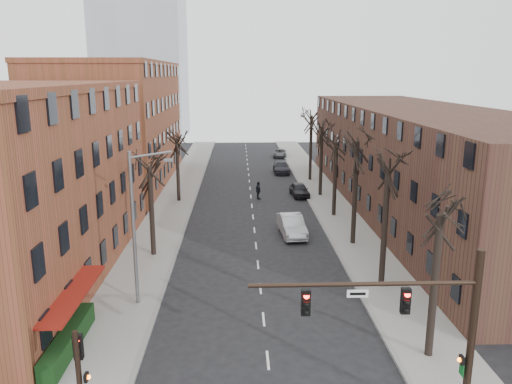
{
  "coord_description": "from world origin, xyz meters",
  "views": [
    {
      "loc": [
        -1.28,
        -16.85,
        13.07
      ],
      "look_at": [
        0.05,
        21.28,
        4.0
      ],
      "focal_mm": 35.0,
      "sensor_mm": 36.0,
      "label": 1
    }
  ],
  "objects": [
    {
      "name": "building_right",
      "position": [
        16.0,
        30.0,
        5.0
      ],
      "size": [
        12.0,
        50.0,
        10.0
      ],
      "primitive_type": "cube",
      "color": "#452C20",
      "rests_on": "ground"
    },
    {
      "name": "parked_car_far",
      "position": [
        5.3,
        62.48,
        0.63
      ],
      "size": [
        2.42,
        4.68,
        1.26
      ],
      "primitive_type": "imported",
      "rotation": [
        0.0,
        0.0,
        -0.07
      ],
      "color": "#505257",
      "rests_on": "ground"
    },
    {
      "name": "pedestrian_crossing",
      "position": [
        0.76,
        34.74,
        0.96
      ],
      "size": [
        0.85,
        1.22,
        1.92
      ],
      "primitive_type": "imported",
      "rotation": [
        0.0,
        0.0,
        1.94
      ],
      "color": "black",
      "rests_on": "ground"
    },
    {
      "name": "tree_left_b",
      "position": [
        -7.6,
        34.0,
        0.0
      ],
      "size": [
        5.2,
        5.2,
        9.5
      ],
      "primitive_type": null,
      "color": "black",
      "rests_on": "ground"
    },
    {
      "name": "tree_right_f",
      "position": [
        7.6,
        44.0,
        0.0
      ],
      "size": [
        5.2,
        5.2,
        11.6
      ],
      "primitive_type": null,
      "color": "black",
      "rests_on": "ground"
    },
    {
      "name": "awning_left",
      "position": [
        -9.4,
        6.0,
        0.0
      ],
      "size": [
        1.2,
        7.0,
        0.15
      ],
      "primitive_type": "cube",
      "color": "maroon",
      "rests_on": "ground"
    },
    {
      "name": "tree_left_a",
      "position": [
        -7.6,
        18.0,
        0.0
      ],
      "size": [
        5.2,
        5.2,
        9.5
      ],
      "primitive_type": null,
      "color": "black",
      "rests_on": "ground"
    },
    {
      "name": "streetlight",
      "position": [
        -7.03,
        10.0,
        5.01
      ],
      "size": [
        2.45,
        0.22,
        9.03
      ],
      "color": "slate",
      "rests_on": "ground"
    },
    {
      "name": "signal_pole_left",
      "position": [
        -6.99,
        -0.95,
        2.61
      ],
      "size": [
        0.47,
        0.44,
        4.4
      ],
      "color": "black",
      "rests_on": "ground"
    },
    {
      "name": "tree_right_c",
      "position": [
        7.6,
        20.0,
        0.0
      ],
      "size": [
        5.2,
        5.2,
        11.6
      ],
      "primitive_type": null,
      "color": "black",
      "rests_on": "ground"
    },
    {
      "name": "building_left_far",
      "position": [
        -16.0,
        44.0,
        7.0
      ],
      "size": [
        12.0,
        28.0,
        14.0
      ],
      "primitive_type": "cube",
      "color": "brown",
      "rests_on": "ground"
    },
    {
      "name": "sidewalk_right",
      "position": [
        8.0,
        35.0,
        0.07
      ],
      "size": [
        4.0,
        90.0,
        0.15
      ],
      "primitive_type": "cube",
      "color": "gray",
      "rests_on": "ground"
    },
    {
      "name": "tree_right_a",
      "position": [
        7.6,
        4.0,
        0.0
      ],
      "size": [
        5.2,
        5.2,
        10.0
      ],
      "primitive_type": null,
      "color": "black",
      "rests_on": "ground"
    },
    {
      "name": "parked_car_mid",
      "position": [
        4.44,
        49.22,
        0.75
      ],
      "size": [
        2.16,
        5.2,
        1.5
      ],
      "primitive_type": "imported",
      "rotation": [
        0.0,
        0.0,
        -0.01
      ],
      "color": "black",
      "rests_on": "ground"
    },
    {
      "name": "hedge",
      "position": [
        -9.5,
        5.0,
        0.65
      ],
      "size": [
        0.8,
        6.0,
        1.0
      ],
      "primitive_type": "cube",
      "color": "#123311",
      "rests_on": "sidewalk_left"
    },
    {
      "name": "tree_right_b",
      "position": [
        7.6,
        12.0,
        0.0
      ],
      "size": [
        5.2,
        5.2,
        10.8
      ],
      "primitive_type": null,
      "color": "black",
      "rests_on": "ground"
    },
    {
      "name": "tree_right_e",
      "position": [
        7.6,
        36.0,
        0.0
      ],
      "size": [
        5.2,
        5.2,
        10.8
      ],
      "primitive_type": null,
      "color": "black",
      "rests_on": "ground"
    },
    {
      "name": "tree_right_d",
      "position": [
        7.6,
        28.0,
        0.0
      ],
      "size": [
        5.2,
        5.2,
        10.0
      ],
      "primitive_type": null,
      "color": "black",
      "rests_on": "ground"
    },
    {
      "name": "sidewalk_left",
      "position": [
        -8.0,
        35.0,
        0.07
      ],
      "size": [
        4.0,
        90.0,
        0.15
      ],
      "primitive_type": "cube",
      "color": "gray",
      "rests_on": "ground"
    },
    {
      "name": "signal_mast_arm",
      "position": [
        5.45,
        -1.0,
        4.4
      ],
      "size": [
        8.14,
        0.3,
        7.2
      ],
      "color": "black",
      "rests_on": "ground"
    },
    {
      "name": "silver_sedan",
      "position": [
        3.05,
        22.49,
        0.85
      ],
      "size": [
        2.22,
        5.27,
        1.69
      ],
      "primitive_type": "imported",
      "rotation": [
        0.0,
        0.0,
        0.09
      ],
      "color": "#A8AAAF",
      "rests_on": "ground"
    },
    {
      "name": "parked_car_near",
      "position": [
        5.3,
        35.94,
        0.73
      ],
      "size": [
        2.11,
        4.43,
        1.46
      ],
      "primitive_type": "imported",
      "rotation": [
        0.0,
        0.0,
        0.09
      ],
      "color": "black",
      "rests_on": "ground"
    },
    {
      "name": "building_left_near",
      "position": [
        -16.0,
        15.0,
        6.0
      ],
      "size": [
        12.0,
        26.0,
        12.0
      ],
      "primitive_type": "cube",
      "color": "brown",
      "rests_on": "ground"
    }
  ]
}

